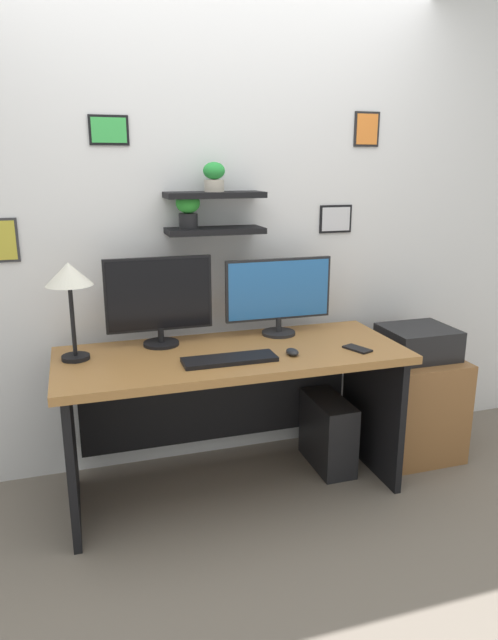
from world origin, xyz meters
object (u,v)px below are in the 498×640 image
(drawer_cabinet, at_px, (413,404))
(printer, at_px, (418,342))
(monitor_right, at_px, (279,294))
(desk_lamp, at_px, (69,281))
(computer_mouse, at_px, (292,352))
(cell_phone, at_px, (357,349))
(monitor_left, at_px, (159,299))
(computer_tower_right, at_px, (328,432))
(keyboard, at_px, (230,359))
(desk, at_px, (230,387))

(drawer_cabinet, height_order, printer, printer)
(monitor_right, distance_m, desk_lamp, 1.07)
(desk_lamp, bearing_deg, monitor_right, 5.90)
(computer_mouse, bearing_deg, desk_lamp, 166.31)
(computer_mouse, relative_size, desk_lamp, 0.20)
(computer_mouse, relative_size, printer, 0.24)
(monitor_right, distance_m, cell_phone, 0.52)
(monitor_left, height_order, computer_tower_right, monitor_left)
(computer_mouse, height_order, drawer_cabinet, computer_mouse)
(computer_mouse, distance_m, printer, 0.88)
(computer_mouse, bearing_deg, keyboard, -179.69)
(computer_mouse, xyz_separation_m, desk_lamp, (-1.00, 0.24, 0.36))
(keyboard, height_order, cell_phone, keyboard)
(keyboard, bearing_deg, computer_mouse, 0.31)
(printer, xyz_separation_m, computer_tower_right, (-0.54, -0.01, -0.47))
(desk, bearing_deg, cell_phone, -19.66)
(drawer_cabinet, distance_m, printer, 0.38)
(monitor_left, xyz_separation_m, monitor_right, (0.63, -0.00, -0.01))
(desk_lamp, bearing_deg, printer, -0.70)
(keyboard, bearing_deg, cell_phone, -1.91)
(monitor_left, relative_size, drawer_cabinet, 0.91)
(desk_lamp, distance_m, drawer_cabinet, 2.02)
(monitor_right, height_order, printer, monitor_right)
(monitor_left, relative_size, printer, 1.40)
(monitor_right, xyz_separation_m, computer_tower_right, (0.25, -0.14, -0.78))
(monitor_right, bearing_deg, cell_phone, -53.24)
(monitor_right, relative_size, cell_phone, 4.15)
(desk_lamp, relative_size, drawer_cabinet, 0.79)
(keyboard, relative_size, computer_mouse, 4.89)
(computer_tower_right, bearing_deg, computer_mouse, -145.76)
(printer, height_order, computer_tower_right, printer)
(computer_mouse, bearing_deg, monitor_right, 81.01)
(desk, height_order, keyboard, keyboard)
(cell_phone, bearing_deg, computer_tower_right, 75.45)
(cell_phone, bearing_deg, computer_mouse, 154.10)
(desk, bearing_deg, computer_mouse, -36.01)
(desk_lamp, xyz_separation_m, drawer_cabinet, (1.84, -0.02, -0.83))
(keyboard, distance_m, cell_phone, 0.65)
(monitor_left, distance_m, drawer_cabinet, 1.59)
(computer_mouse, bearing_deg, drawer_cabinet, 14.55)
(monitor_right, bearing_deg, desk, -152.99)
(desk, relative_size, desk_lamp, 3.69)
(desk, bearing_deg, computer_tower_right, 1.83)
(printer, bearing_deg, desk, -178.43)
(computer_tower_right, bearing_deg, printer, 1.29)
(keyboard, distance_m, computer_mouse, 0.31)
(monitor_left, distance_m, cell_phone, 1.01)
(desk, height_order, desk_lamp, desk_lamp)
(computer_mouse, xyz_separation_m, printer, (0.85, 0.22, -0.10))
(cell_phone, distance_m, computer_tower_right, 0.60)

